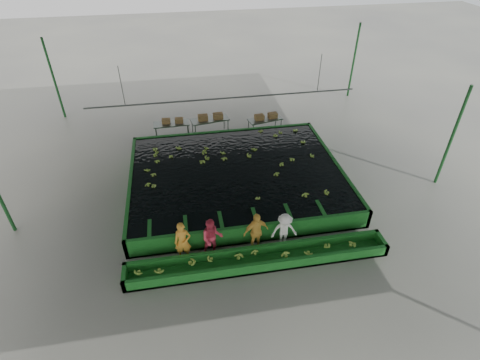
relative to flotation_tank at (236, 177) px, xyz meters
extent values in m
plane|color=gray|center=(0.00, -1.50, -0.45)|extent=(80.00, 80.00, 0.00)
cube|color=gray|center=(0.00, -1.50, 4.55)|extent=(20.00, 22.00, 0.04)
cube|color=black|center=(0.00, 0.00, 0.40)|extent=(9.70, 7.70, 0.00)
cylinder|color=#59605B|center=(0.00, 3.50, 2.55)|extent=(0.08, 0.08, 14.00)
cylinder|color=#59605B|center=(-5.00, 3.50, 3.55)|extent=(0.04, 0.04, 2.00)
cylinder|color=#59605B|center=(5.00, 3.50, 3.55)|extent=(0.04, 0.04, 2.00)
imported|color=#F29F2E|center=(-2.76, -4.30, 0.41)|extent=(0.65, 0.44, 1.72)
imported|color=#DA354D|center=(-1.66, -4.30, 0.41)|extent=(0.85, 0.66, 1.73)
imported|color=#EFBA44|center=(0.03, -4.30, 0.44)|extent=(1.12, 0.67, 1.78)
imported|color=white|center=(1.17, -4.30, 0.33)|extent=(1.04, 0.64, 1.57)
camera|label=1|loc=(-2.39, -14.45, 10.49)|focal=28.00mm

